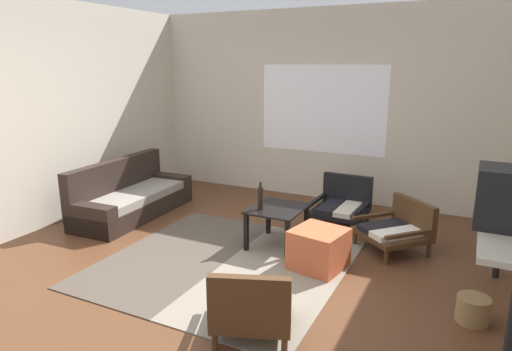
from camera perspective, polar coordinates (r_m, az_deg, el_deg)
The scene contains 14 objects.
ground_plane at distance 4.20m, azimuth -5.47°, elevation -13.53°, with size 7.80×7.80×0.00m, color #56331E.
far_wall_with_window at distance 6.54m, azimuth 8.64°, elevation 8.76°, with size 5.60×0.13×2.70m.
side_wall_left at distance 5.82m, azimuth -27.15°, elevation 6.72°, with size 0.12×6.60×2.70m, color beige.
area_rug at distance 4.56m, azimuth -4.03°, elevation -11.09°, with size 2.30×2.30×0.01m.
couch at distance 6.09m, azimuth -15.76°, elevation -2.81°, with size 0.76×1.78×0.72m.
coffee_table at distance 4.85m, azimuth 2.74°, elevation -5.06°, with size 0.55×0.63×0.44m.
armchair_by_window at distance 5.72m, azimuth 10.95°, elevation -3.50°, with size 0.66×0.66×0.56m.
armchair_striped_foreground at distance 3.36m, azimuth -0.52°, elevation -16.40°, with size 0.75×0.77×0.57m.
armchair_corner at distance 5.01m, azimuth 17.63°, elevation -6.32°, with size 0.89×0.88×0.53m.
ottoman_orange at distance 4.42m, azimuth 8.01°, elevation -9.30°, with size 0.47×0.47×0.40m, color #BC5633.
console_shelf at distance 3.77m, azimuth 29.88°, elevation -5.72°, with size 0.46×1.84×0.87m.
clay_vase at distance 4.19m, azimuth 29.91°, elevation -0.85°, with size 0.20×0.20×0.32m.
glass_bottle at distance 4.72m, azimuth 0.57°, elevation -2.87°, with size 0.06×0.06×0.30m.
wicker_basket at distance 3.97m, azimuth 25.98°, elevation -15.13°, with size 0.25×0.25×0.20m, color olive.
Camera 1 is at (2.00, -3.14, 1.95)m, focal length 31.30 mm.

